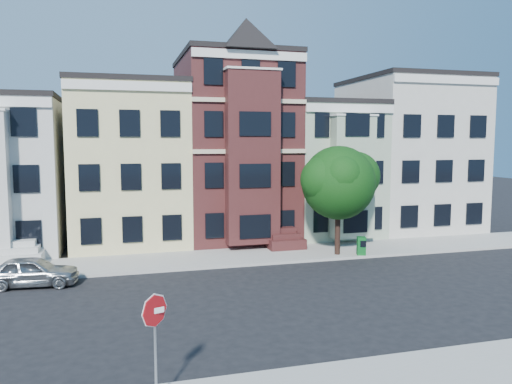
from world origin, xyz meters
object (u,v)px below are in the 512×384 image
object	(u,v)px
street_tree	(338,188)
parked_car	(32,271)
newspaper_box	(361,246)
stop_sign	(155,341)

from	to	relation	value
street_tree	parked_car	world-z (taller)	street_tree
parked_car	newspaper_box	xyz separation A→B (m)	(17.15, 1.10, -0.02)
street_tree	newspaper_box	distance (m)	3.57
parked_car	stop_sign	bearing A→B (deg)	-153.32
street_tree	newspaper_box	size ratio (longest dim) A/B	7.36
newspaper_box	stop_sign	size ratio (longest dim) A/B	0.33
parked_car	stop_sign	distance (m)	13.01
street_tree	stop_sign	bearing A→B (deg)	-129.35
parked_car	newspaper_box	bearing A→B (deg)	-80.70
parked_car	stop_sign	xyz separation A→B (m)	(4.66, -12.10, 1.02)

